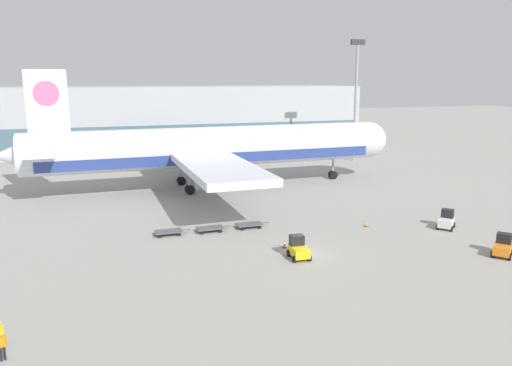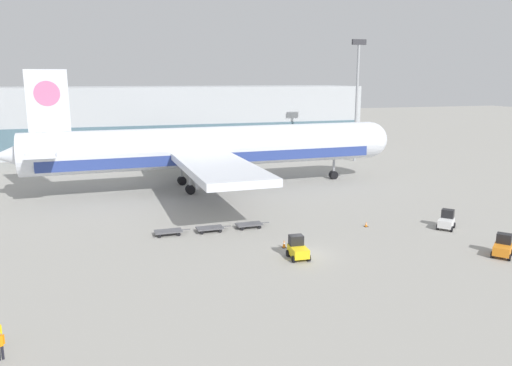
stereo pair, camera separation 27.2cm
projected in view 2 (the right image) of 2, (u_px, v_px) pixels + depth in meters
ground_plane at (306, 255)px, 45.77m from camera, size 400.00×400.00×0.00m
terminal_building at (161, 118)px, 111.60m from camera, size 90.00×18.20×14.00m
light_mast at (357, 92)px, 94.95m from camera, size 2.80×0.50×22.95m
airplane_main at (208, 149)px, 72.48m from camera, size 58.09×48.23×17.00m
baggage_tug_foreground at (503, 247)px, 45.32m from camera, size 2.77×2.69×2.00m
baggage_tug_mid at (298, 249)px, 44.83m from camera, size 1.74×2.52×2.00m
baggage_tug_far at (447, 221)px, 53.66m from camera, size 2.75×2.71×2.00m
baggage_dolly_lead at (168, 231)px, 51.48m from camera, size 3.72×1.56×0.48m
baggage_dolly_second at (210, 228)px, 52.59m from camera, size 3.72×1.56×0.48m
baggage_dolly_third at (249, 224)px, 53.94m from camera, size 3.72×1.56×0.48m
ground_crew_far at (0, 343)px, 28.56m from camera, size 0.53×0.34×1.80m
traffic_cone_near at (284, 244)px, 47.68m from camera, size 0.40×0.40×0.78m
traffic_cone_far at (366, 224)px, 54.40m from camera, size 0.40×0.40×0.55m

